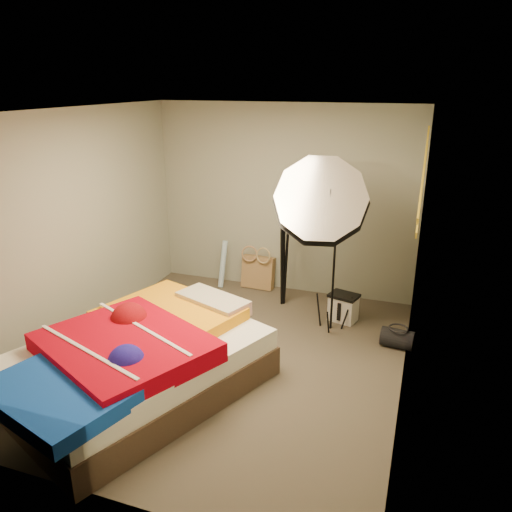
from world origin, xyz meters
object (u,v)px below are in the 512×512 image
at_px(tote_bag, 258,272).
at_px(camera_case, 343,308).
at_px(photo_umbrella, 321,203).
at_px(camera_tripod, 284,246).
at_px(duffel_bag, 397,338).
at_px(bed, 139,361).
at_px(wrapping_roll, 223,264).

xyz_separation_m(tote_bag, camera_case, (1.30, -0.63, -0.07)).
bearing_deg(photo_umbrella, camera_tripod, 132.58).
xyz_separation_m(duffel_bag, camera_tripod, (-1.50, 0.67, 0.68)).
bearing_deg(duffel_bag, tote_bag, 157.76).
xyz_separation_m(duffel_bag, bed, (-2.20, -1.63, 0.22)).
bearing_deg(camera_tripod, wrapping_roll, 163.07).
bearing_deg(duffel_bag, bed, -137.00).
distance_m(wrapping_roll, bed, 2.61).
relative_size(tote_bag, camera_case, 1.44).
xyz_separation_m(camera_case, camera_tripod, (-0.82, 0.22, 0.63)).
bearing_deg(photo_umbrella, camera_case, 59.03).
xyz_separation_m(bed, photo_umbrella, (1.28, 1.67, 1.20)).
relative_size(wrapping_roll, photo_umbrella, 0.31).
bearing_deg(tote_bag, bed, -92.10).
height_order(tote_bag, camera_case, tote_bag).
height_order(camera_case, camera_tripod, camera_tripod).
bearing_deg(bed, duffel_bag, 36.61).
distance_m(wrapping_roll, camera_case, 1.86).
distance_m(wrapping_roll, photo_umbrella, 2.16).
relative_size(tote_bag, bed, 0.16).
bearing_deg(camera_case, tote_bag, 169.79).
height_order(wrapping_roll, camera_case, wrapping_roll).
bearing_deg(duffel_bag, camera_tripod, 162.24).
bearing_deg(wrapping_roll, duffel_bag, -21.41).
xyz_separation_m(wrapping_roll, camera_tripod, (0.96, -0.29, 0.46)).
distance_m(tote_bag, camera_case, 1.45).
distance_m(photo_umbrella, camera_tripod, 1.13).
relative_size(tote_bag, duffel_bag, 1.30).
distance_m(tote_bag, duffel_bag, 2.25).
relative_size(camera_case, photo_umbrella, 0.15).
distance_m(duffel_bag, camera_tripod, 1.77).
distance_m(camera_case, photo_umbrella, 1.46).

